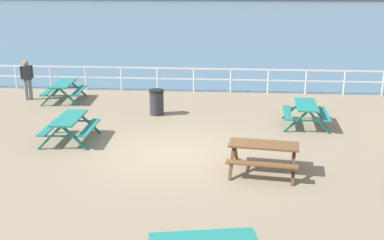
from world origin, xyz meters
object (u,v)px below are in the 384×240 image
at_px(picnic_table_mid_centre, 70,123).
at_px(picnic_table_far_left, 306,109).
at_px(visitor, 27,77).
at_px(picnic_table_far_right, 264,151).
at_px(litter_bin, 157,102).
at_px(picnic_table_near_right, 64,87).

xyz_separation_m(picnic_table_mid_centre, picnic_table_far_left, (7.56, 2.20, 0.00)).
xyz_separation_m(picnic_table_far_left, visitor, (-11.02, 2.76, 0.36)).
distance_m(picnic_table_far_right, litter_bin, 6.26).
bearing_deg(picnic_table_far_left, picnic_table_mid_centre, 109.69).
bearing_deg(litter_bin, picnic_table_far_right, -54.68).
distance_m(picnic_table_mid_centre, litter_bin, 3.87).
height_order(picnic_table_near_right, visitor, visitor).
bearing_deg(picnic_table_far_right, visitor, 150.89).
relative_size(picnic_table_far_left, litter_bin, 1.99).
xyz_separation_m(picnic_table_near_right, visitor, (-1.58, 0.14, 0.36)).
xyz_separation_m(picnic_table_far_left, litter_bin, (-5.32, 0.96, -0.10)).
relative_size(picnic_table_mid_centre, picnic_table_far_right, 0.93).
bearing_deg(picnic_table_far_left, picnic_table_near_right, 77.97).
xyz_separation_m(picnic_table_near_right, picnic_table_far_left, (9.44, -2.62, 0.00)).
xyz_separation_m(visitor, litter_bin, (5.70, -1.80, -0.47)).
bearing_deg(litter_bin, picnic_table_near_right, 158.02).
bearing_deg(picnic_table_far_left, litter_bin, 83.27).
relative_size(picnic_table_near_right, picnic_table_far_left, 1.02).
bearing_deg(picnic_table_far_right, picnic_table_mid_centre, 169.03).
bearing_deg(picnic_table_far_right, picnic_table_near_right, 146.25).
distance_m(picnic_table_mid_centre, picnic_table_far_right, 6.17).
distance_m(picnic_table_far_left, picnic_table_far_right, 4.48).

